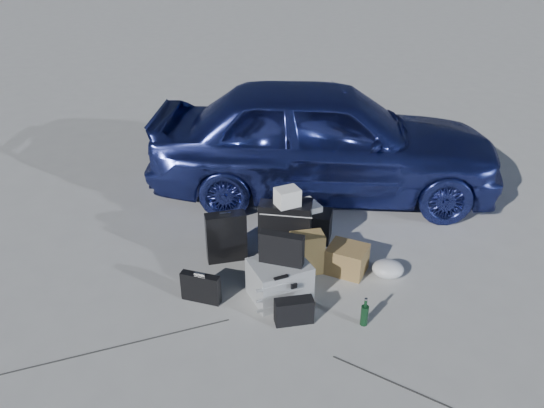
# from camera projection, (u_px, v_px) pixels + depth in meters

# --- Properties ---
(ground) EXTENTS (60.00, 60.00, 0.00)m
(ground) POSITION_uv_depth(u_px,v_px,m) (297.00, 302.00, 5.16)
(ground) COLOR #A8A8A3
(ground) RESTS_ON ground
(car) EXTENTS (4.67, 2.26, 1.53)m
(car) POSITION_uv_depth(u_px,v_px,m) (324.00, 138.00, 6.94)
(car) COLOR #2E3A90
(car) RESTS_ON ground
(pelican_case) EXTENTS (0.67, 0.61, 0.39)m
(pelican_case) POSITION_uv_depth(u_px,v_px,m) (279.00, 280.00, 5.15)
(pelican_case) COLOR #A6A9AB
(pelican_case) RESTS_ON ground
(laptop_bag) EXTENTS (0.44, 0.24, 0.32)m
(laptop_bag) POSITION_uv_depth(u_px,v_px,m) (282.00, 249.00, 5.00)
(laptop_bag) COLOR black
(laptop_bag) RESTS_ON pelican_case
(briefcase) EXTENTS (0.40, 0.21, 0.30)m
(briefcase) POSITION_uv_depth(u_px,v_px,m) (201.00, 288.00, 5.12)
(briefcase) COLOR black
(briefcase) RESTS_ON ground
(suitcase_left) EXTENTS (0.45, 0.24, 0.56)m
(suitcase_left) POSITION_uv_depth(u_px,v_px,m) (226.00, 237.00, 5.70)
(suitcase_left) COLOR black
(suitcase_left) RESTS_ON ground
(suitcase_right) EXTENTS (0.58, 0.31, 0.66)m
(suitcase_right) POSITION_uv_depth(u_px,v_px,m) (285.00, 232.00, 5.70)
(suitcase_right) COLOR black
(suitcase_right) RESTS_ON ground
(white_carton) EXTENTS (0.29, 0.27, 0.19)m
(white_carton) POSITION_uv_depth(u_px,v_px,m) (287.00, 197.00, 5.48)
(white_carton) COLOR white
(white_carton) RESTS_ON suitcase_right
(duffel_bag) EXTENTS (0.76, 0.48, 0.35)m
(duffel_bag) POSITION_uv_depth(u_px,v_px,m) (300.00, 224.00, 6.15)
(duffel_bag) COLOR black
(duffel_bag) RESTS_ON ground
(flat_box_white) EXTENTS (0.49, 0.44, 0.07)m
(flat_box_white) POSITION_uv_depth(u_px,v_px,m) (301.00, 207.00, 6.06)
(flat_box_white) COLOR white
(flat_box_white) RESTS_ON duffel_bag
(flat_box_black) EXTENTS (0.32, 0.26, 0.06)m
(flat_box_black) POSITION_uv_depth(u_px,v_px,m) (300.00, 203.00, 6.02)
(flat_box_black) COLOR black
(flat_box_black) RESTS_ON flat_box_white
(kraft_bag) EXTENTS (0.37, 0.26, 0.45)m
(kraft_bag) POSITION_uv_depth(u_px,v_px,m) (307.00, 253.00, 5.52)
(kraft_bag) COLOR olive
(kraft_bag) RESTS_ON ground
(cardboard_box) EXTENTS (0.50, 0.48, 0.29)m
(cardboard_box) POSITION_uv_depth(u_px,v_px,m) (347.00, 259.00, 5.56)
(cardboard_box) COLOR olive
(cardboard_box) RESTS_ON ground
(plastic_bag) EXTENTS (0.36, 0.31, 0.18)m
(plastic_bag) POSITION_uv_depth(u_px,v_px,m) (388.00, 269.00, 5.50)
(plastic_bag) COLOR silver
(plastic_bag) RESTS_ON ground
(messenger_bag) EXTENTS (0.37, 0.18, 0.25)m
(messenger_bag) POSITION_uv_depth(u_px,v_px,m) (294.00, 311.00, 4.85)
(messenger_bag) COLOR black
(messenger_bag) RESTS_ON ground
(green_bottle) EXTENTS (0.08, 0.08, 0.28)m
(green_bottle) POSITION_uv_depth(u_px,v_px,m) (365.00, 312.00, 4.82)
(green_bottle) COLOR black
(green_bottle) RESTS_ON ground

